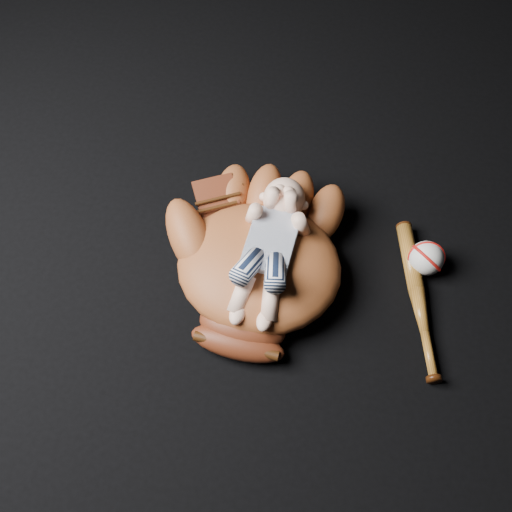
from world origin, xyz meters
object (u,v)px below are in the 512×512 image
baseball (426,258)px  baseball_glove (259,262)px  newborn_baby (268,251)px  baseball_bat (418,299)px

baseball → baseball_glove: bearing=-166.4°
baseball_glove → newborn_baby: (0.02, -0.00, 0.05)m
baseball_bat → baseball: (0.01, 0.10, 0.02)m
baseball_glove → newborn_baby: size_ratio=1.44×
newborn_baby → baseball: 0.38m
newborn_baby → baseball_bat: newborn_baby is taller
baseball_bat → baseball: baseball is taller
newborn_baby → baseball: newborn_baby is taller
baseball → baseball_bat: bearing=-97.5°
newborn_baby → baseball_bat: bearing=5.6°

